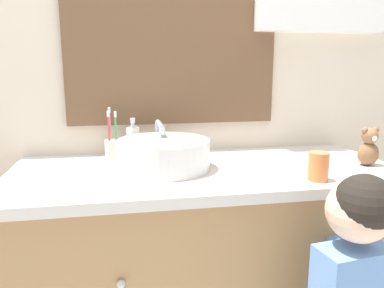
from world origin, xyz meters
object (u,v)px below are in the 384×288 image
(toothbrush_holder, at_px, (113,146))
(soap_dispenser, at_px, (133,142))
(sink_basin, at_px, (164,154))
(teddy_bear, at_px, (369,147))
(drinking_cup, at_px, (318,167))

(toothbrush_holder, bearing_deg, soap_dispenser, -12.29)
(soap_dispenser, bearing_deg, sink_basin, -60.91)
(toothbrush_holder, xyz_separation_m, teddy_bear, (0.93, -0.29, 0.02))
(sink_basin, distance_m, toothbrush_holder, 0.27)
(teddy_bear, distance_m, drinking_cup, 0.31)
(soap_dispenser, xyz_separation_m, drinking_cup, (0.57, -0.41, -0.02))
(sink_basin, bearing_deg, teddy_bear, -7.01)
(sink_basin, bearing_deg, toothbrush_holder, 132.45)
(sink_basin, relative_size, soap_dispenser, 2.37)
(soap_dispenser, relative_size, drinking_cup, 1.74)
(sink_basin, relative_size, drinking_cup, 4.13)
(soap_dispenser, height_order, teddy_bear, soap_dispenser)
(toothbrush_holder, height_order, drinking_cup, toothbrush_holder)
(teddy_bear, relative_size, drinking_cup, 1.55)
(teddy_bear, bearing_deg, toothbrush_holder, 162.59)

